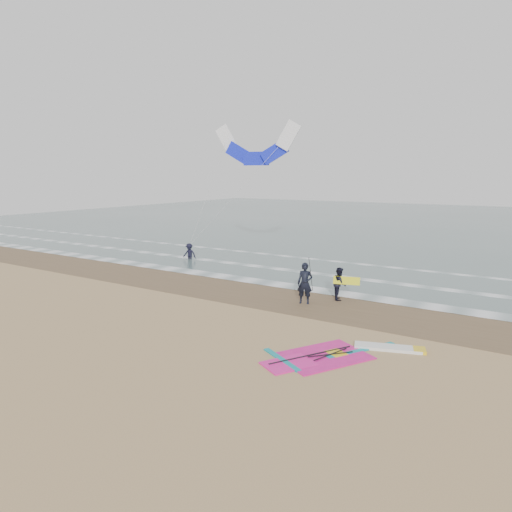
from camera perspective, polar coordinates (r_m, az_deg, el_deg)
The scene contains 11 objects.
ground at distance 18.24m, azimuth -3.84°, elevation -9.69°, with size 120.00×120.00×0.00m, color tan.
sea_water at distance 62.98m, azimuth 22.77°, elevation 3.72°, with size 120.00×80.00×0.02m, color #47605E.
wet_sand_band at distance 23.13m, azimuth 4.95°, elevation -5.39°, with size 120.00×5.00×0.01m, color brown.
foam_waterline at distance 27.03m, azimuth 9.27°, elevation -3.15°, with size 120.00×9.15×0.02m.
windsurf_rig at distance 16.46m, azimuth 10.69°, elevation -11.97°, with size 5.05×4.78×0.12m.
person_standing at distance 22.17m, azimuth 6.13°, elevation -3.42°, with size 0.74×0.48×2.02m, color black.
person_walking at distance 23.17m, azimuth 10.40°, elevation -3.41°, with size 0.80×0.62×1.64m, color black.
person_wading at distance 33.85m, azimuth -8.33°, elevation 0.84°, with size 1.01×0.58×1.57m, color black.
held_pole at distance 21.93m, azimuth 6.86°, elevation -2.31°, with size 0.17×0.86×1.82m.
carried_kiteboard at distance 22.89m, azimuth 11.25°, elevation -3.04°, with size 1.30×0.51×0.39m.
surf_kite at distance 32.45m, azimuth 0.01°, elevation 13.35°, with size 7.89×2.38×8.77m.
Camera 1 is at (10.13, -13.86, 6.17)m, focal length 32.00 mm.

